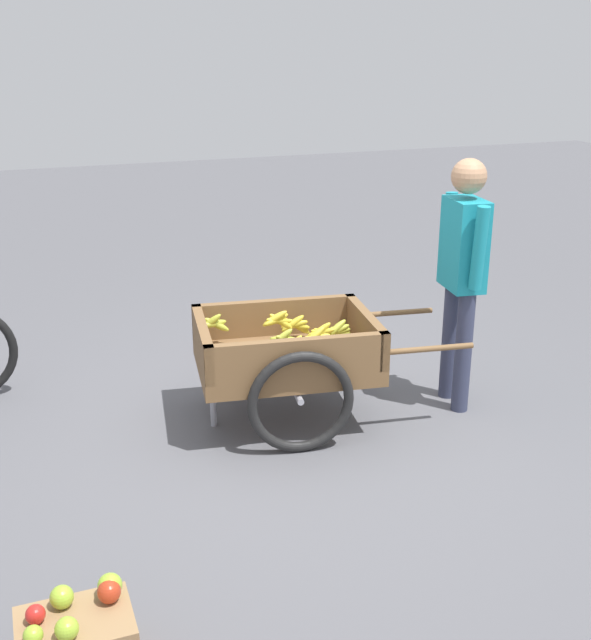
% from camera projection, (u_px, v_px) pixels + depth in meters
% --- Properties ---
extents(ground_plane, '(24.00, 24.00, 0.00)m').
position_uv_depth(ground_plane, '(302.00, 443.00, 4.76)').
color(ground_plane, '#56565B').
extents(fruit_cart, '(1.75, 1.04, 0.72)m').
position_uv_depth(fruit_cart, '(287.00, 356.00, 4.93)').
color(fruit_cart, brown).
rests_on(fruit_cart, ground).
extents(vendor_person, '(0.25, 0.55, 1.64)m').
position_uv_depth(vendor_person, '(463.00, 262.00, 4.97)').
color(vendor_person, '#333851').
rests_on(vendor_person, ground).
extents(plastic_bucket, '(0.28, 0.28, 0.23)m').
position_uv_depth(plastic_bucket, '(242.00, 336.00, 6.16)').
color(plastic_bucket, '#B21E1E').
rests_on(plastic_bucket, ground).
extents(apple_crate, '(0.44, 0.32, 0.32)m').
position_uv_depth(apple_crate, '(77.00, 638.00, 3.03)').
color(apple_crate, '#99754C').
rests_on(apple_crate, ground).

